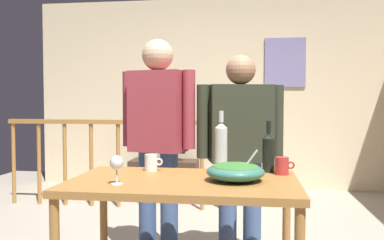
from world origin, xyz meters
The scene contains 14 objects.
back_wall centered at (0.00, 2.73, 1.31)m, with size 5.11×0.10×2.61m, color beige.
framed_picture centered at (0.90, 2.67, 1.72)m, with size 0.54×0.03×0.66m, color #7D77A7.
stair_railing centered at (-0.66, 1.46, 0.61)m, with size 2.64×0.10×1.04m.
tv_console centered at (-0.70, 2.38, 0.20)m, with size 0.90×0.40×0.41m, color #38281E.
flat_screen_tv centered at (-0.70, 2.35, 0.68)m, with size 0.58×0.12×0.46m.
serving_table centered at (0.08, -0.75, 0.68)m, with size 1.28×0.78×0.76m.
salad_bowl centered at (0.37, -0.75, 0.82)m, with size 0.32×0.32×0.18m.
wine_glass centered at (-0.25, -0.94, 0.87)m, with size 0.07×0.07×0.16m.
wine_bottle_clear centered at (0.27, -0.45, 0.92)m, with size 0.08×0.08×0.38m.
wine_bottle_dark centered at (0.56, -0.43, 0.89)m, with size 0.08×0.08×0.32m.
mug_white centered at (-0.17, -0.49, 0.82)m, with size 0.12×0.08×0.11m.
mug_red centered at (0.64, -0.51, 0.82)m, with size 0.12×0.08×0.11m.
person_standing_left centered at (-0.23, -0.06, 0.98)m, with size 0.57×0.31×1.65m.
person_standing_right centered at (0.38, -0.06, 0.91)m, with size 0.61×0.32×1.53m.
Camera 1 is at (0.45, -3.04, 1.21)m, focal length 38.80 mm.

